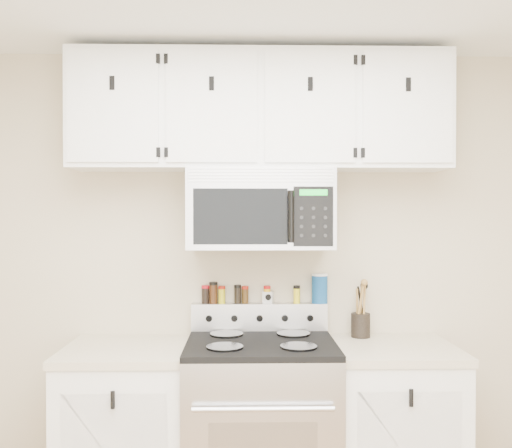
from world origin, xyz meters
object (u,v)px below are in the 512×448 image
Objects in this scene: microwave at (260,209)px; salt_canister at (320,288)px; utensil_crock at (361,323)px; range at (261,431)px.

microwave is 4.58× the size of salt_canister.
microwave is at bearing -170.57° from utensil_crock.
range is at bearing -140.30° from salt_canister.
microwave is (0.00, 0.13, 1.14)m from range.
range is 0.79m from utensil_crock.
range is at bearing -90.23° from microwave.
utensil_crock is 0.29m from salt_canister.
range is 0.82m from salt_canister.
salt_canister is (-0.22, 0.06, 0.19)m from utensil_crock.
utensil_crock is 1.85× the size of salt_canister.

